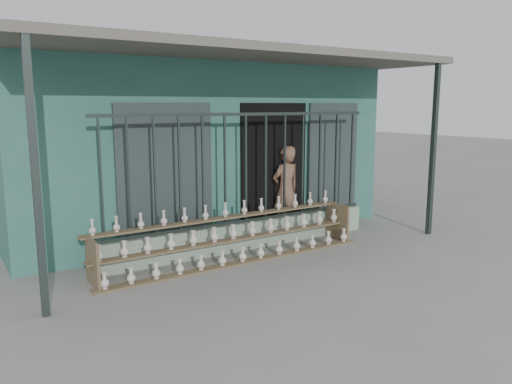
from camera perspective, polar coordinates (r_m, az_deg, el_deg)
ground at (r=7.38m, az=4.32°, el=-8.80°), size 60.00×60.00×0.00m
workshop_building at (r=10.68m, az=-9.60°, el=5.78°), size 7.40×6.60×3.21m
parapet_wall at (r=8.34m, az=-1.14°, el=-4.96°), size 5.00×0.20×0.45m
security_fence at (r=8.12m, az=-1.16°, el=2.73°), size 5.00×0.04×1.80m
shelf_rack at (r=7.72m, az=-2.53°, el=-5.13°), size 4.50×0.68×0.85m
elderly_woman at (r=9.15m, az=3.41°, el=0.17°), size 0.63×0.44×1.64m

